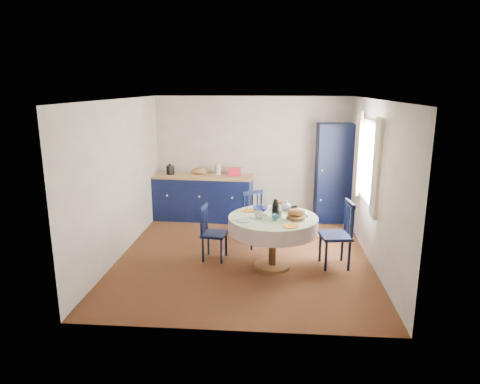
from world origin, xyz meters
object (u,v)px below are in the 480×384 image
object	(u,v)px
mug_b	(275,218)
cobalt_bowl	(260,209)
mug_a	(259,215)
mug_c	(294,209)
chair_left	(212,232)
mug_d	(265,207)
chair_far	(256,219)
dining_table	(273,225)
pantry_cabinet	(334,173)
kitchen_counter	(203,197)
chair_right	(338,234)

from	to	relation	value
mug_b	cobalt_bowl	bearing A→B (deg)	114.12
mug_a	mug_c	xyz separation A→B (m)	(0.54, 0.36, -0.01)
chair_left	mug_d	bearing A→B (deg)	-76.47
chair_far	dining_table	bearing A→B (deg)	-99.47
mug_a	pantry_cabinet	bearing A→B (deg)	60.81
mug_d	cobalt_bowl	bearing A→B (deg)	-146.59
kitchen_counter	mug_c	distance (m)	2.76
dining_table	mug_d	xyz separation A→B (m)	(-0.14, 0.35, 0.17)
dining_table	chair_left	bearing A→B (deg)	164.94
chair_right	mug_a	xyz separation A→B (m)	(-1.20, -0.21, 0.34)
chair_left	chair_far	bearing A→B (deg)	-36.76
chair_left	mug_b	bearing A→B (deg)	-107.54
pantry_cabinet	kitchen_counter	bearing A→B (deg)	179.90
chair_left	chair_right	world-z (taller)	chair_right
dining_table	mug_c	size ratio (longest dim) A/B	12.06
kitchen_counter	dining_table	xyz separation A→B (m)	(1.46, -2.36, 0.21)
dining_table	chair_left	world-z (taller)	dining_table
pantry_cabinet	chair_left	bearing A→B (deg)	-136.74
chair_right	mug_c	world-z (taller)	chair_right
chair_right	mug_a	world-z (taller)	chair_right
cobalt_bowl	mug_c	bearing A→B (deg)	-2.52
chair_left	mug_d	xyz separation A→B (m)	(0.83, 0.09, 0.41)
mug_c	cobalt_bowl	world-z (taller)	mug_c
mug_c	kitchen_counter	bearing A→B (deg)	130.55
dining_table	pantry_cabinet	bearing A→B (deg)	64.09
kitchen_counter	mug_b	world-z (taller)	kitchen_counter
pantry_cabinet	chair_right	world-z (taller)	pantry_cabinet
mug_b	chair_left	bearing A→B (deg)	155.24
chair_left	chair_right	bearing A→B (deg)	-86.47
kitchen_counter	chair_right	xyz separation A→B (m)	(2.44, -2.22, 0.04)
chair_left	mug_c	xyz separation A→B (m)	(1.28, 0.02, 0.41)
mug_b	cobalt_bowl	xyz separation A→B (m)	(-0.22, 0.50, -0.02)
chair_far	pantry_cabinet	bearing A→B (deg)	18.15
mug_a	mug_b	bearing A→B (deg)	-25.86
mug_c	cobalt_bowl	size ratio (longest dim) A/B	0.47
kitchen_counter	mug_d	world-z (taller)	kitchen_counter
kitchen_counter	chair_far	xyz separation A→B (m)	(1.16, -1.41, -0.01)
pantry_cabinet	cobalt_bowl	xyz separation A→B (m)	(-1.40, -2.15, -0.16)
kitchen_counter	mug_a	distance (m)	2.76
mug_a	cobalt_bowl	world-z (taller)	mug_a
chair_right	mug_b	xyz separation A→B (m)	(-0.97, -0.33, 0.33)
mug_b	mug_c	distance (m)	0.56
mug_a	mug_c	bearing A→B (deg)	33.67
pantry_cabinet	mug_b	xyz separation A→B (m)	(-1.18, -2.65, -0.14)
chair_left	chair_far	world-z (taller)	chair_far
mug_a	mug_c	size ratio (longest dim) A/B	1.20
chair_right	chair_far	bearing A→B (deg)	-129.83
chair_right	mug_b	size ratio (longest dim) A/B	10.30
dining_table	mug_b	xyz separation A→B (m)	(0.02, -0.19, 0.17)
chair_right	kitchen_counter	bearing A→B (deg)	-139.79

